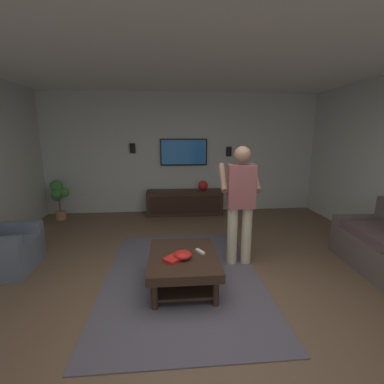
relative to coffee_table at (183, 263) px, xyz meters
name	(u,v)px	position (x,y,z in m)	size (l,w,h in m)	color
ground_plane	(202,311)	(-0.49, -0.16, -0.30)	(8.91, 8.91, 0.00)	brown
wall_back_tv	(182,154)	(3.28, -0.16, 1.06)	(0.10, 6.40, 2.71)	#B2B7AD
ceiling_slab	(205,11)	(-0.49, -0.16, 2.47)	(7.63, 6.40, 0.10)	white
area_rug	(183,276)	(0.20, 0.00, -0.29)	(2.73, 1.94, 0.01)	#514C56
coffee_table	(183,263)	(0.00, 0.00, 0.00)	(1.00, 0.80, 0.40)	#332116
media_console	(185,202)	(2.94, -0.19, -0.02)	(0.45, 1.70, 0.55)	#332116
tv	(184,152)	(3.18, -0.19, 1.10)	(0.05, 1.07, 0.60)	black
person_standing	(240,199)	(0.53, -0.81, 0.64)	(0.56, 0.56, 1.64)	#C6B793
potted_plant_short	(59,195)	(2.82, 2.50, 0.24)	(0.31, 0.38, 0.85)	#9E6B4C
bowl	(183,255)	(-0.10, 0.01, 0.15)	(0.20, 0.20, 0.09)	red
remote_white	(200,251)	(0.05, -0.21, 0.12)	(0.15, 0.04, 0.02)	white
remote_black	(183,252)	(0.06, -0.01, 0.12)	(0.15, 0.04, 0.02)	black
book	(174,259)	(-0.12, 0.11, 0.12)	(0.22, 0.16, 0.04)	red
vase_round	(203,186)	(2.95, -0.61, 0.36)	(0.22, 0.22, 0.22)	red
wall_speaker_left	(229,151)	(3.20, -1.24, 1.11)	(0.06, 0.12, 0.22)	black
wall_speaker_right	(133,148)	(3.20, 0.96, 1.19)	(0.06, 0.12, 0.22)	black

